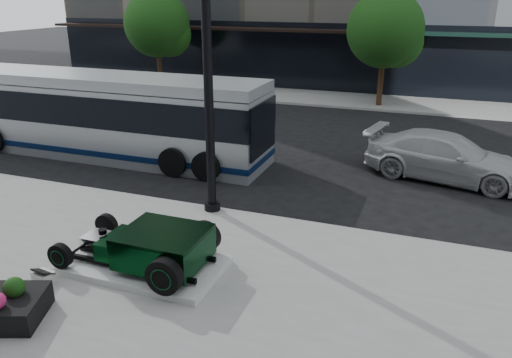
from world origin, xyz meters
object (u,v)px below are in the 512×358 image
(lamppost, at_px, (208,75))
(white_sedan, at_px, (446,157))
(hot_rod, at_px, (155,247))
(transit_bus, at_px, (107,115))

(lamppost, xyz_separation_m, white_sedan, (5.84, 5.07, -3.01))
(white_sedan, bearing_deg, hot_rod, 157.73)
(hot_rod, distance_m, white_sedan, 10.07)
(hot_rod, distance_m, lamppost, 4.50)
(lamppost, xyz_separation_m, transit_bus, (-5.82, 3.52, -2.26))
(hot_rod, relative_size, white_sedan, 0.64)
(hot_rod, distance_m, transit_bus, 9.17)
(lamppost, distance_m, white_sedan, 8.30)
(hot_rod, height_order, transit_bus, transit_bus)
(lamppost, relative_size, white_sedan, 1.55)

